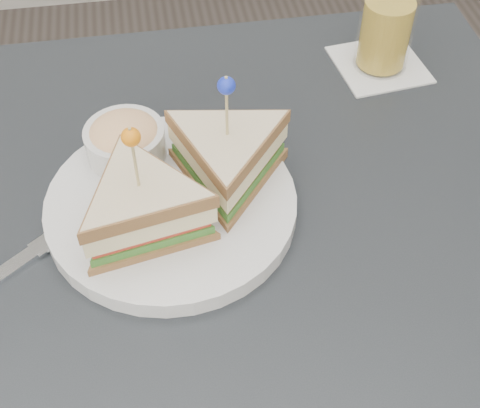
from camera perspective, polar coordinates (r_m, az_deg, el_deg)
The scene contains 4 objects.
table at distance 0.76m, azimuth -0.63°, elevation -7.03°, with size 0.80×0.80×0.75m.
plate_meal at distance 0.70m, azimuth -5.44°, elevation 1.82°, with size 0.34×0.34×0.16m.
cutlery_knife at distance 0.72m, azimuth -16.57°, elevation -3.49°, with size 0.19×0.15×0.01m.
drink_set at distance 0.90m, azimuth 12.41°, elevation 14.75°, with size 0.13×0.13×0.14m.
Camera 1 is at (-0.06, -0.42, 1.30)m, focal length 50.00 mm.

